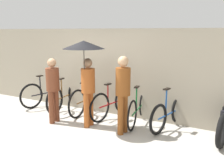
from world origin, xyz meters
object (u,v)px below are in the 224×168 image
(parked_bicycle_1, at_px, (66,96))
(pedestrian_trailing, at_px, (123,89))
(parked_bicycle_3, at_px, (112,103))
(parked_bicycle_0, at_px, (46,93))
(parked_bicycle_2, at_px, (87,99))
(parked_bicycle_4, at_px, (138,108))
(parked_bicycle_5, at_px, (169,113))
(pedestrian_leading, at_px, (53,86))
(pedestrian_center, at_px, (85,62))

(parked_bicycle_1, xyz_separation_m, pedestrian_trailing, (2.25, -0.83, 0.62))
(parked_bicycle_1, relative_size, parked_bicycle_3, 1.05)
(parked_bicycle_0, distance_m, parked_bicycle_2, 1.53)
(parked_bicycle_0, distance_m, parked_bicycle_3, 2.30)
(parked_bicycle_0, bearing_deg, pedestrian_trailing, -91.75)
(parked_bicycle_3, height_order, pedestrian_trailing, pedestrian_trailing)
(parked_bicycle_0, relative_size, parked_bicycle_4, 0.95)
(parked_bicycle_4, height_order, parked_bicycle_5, same)
(parked_bicycle_0, xyz_separation_m, pedestrian_leading, (1.22, -1.02, 0.54))
(parked_bicycle_2, bearing_deg, pedestrian_trailing, -120.53)
(parked_bicycle_4, xyz_separation_m, pedestrian_trailing, (-0.05, -0.77, 0.63))
(pedestrian_trailing, bearing_deg, parked_bicycle_0, -10.34)
(parked_bicycle_5, relative_size, pedestrian_leading, 1.03)
(parked_bicycle_5, bearing_deg, pedestrian_center, 129.47)
(parked_bicycle_1, height_order, pedestrian_leading, pedestrian_leading)
(parked_bicycle_0, distance_m, parked_bicycle_1, 0.76)
(parked_bicycle_4, distance_m, pedestrian_leading, 2.15)
(parked_bicycle_3, bearing_deg, pedestrian_center, 178.18)
(pedestrian_leading, bearing_deg, pedestrian_trailing, -172.14)
(parked_bicycle_0, xyz_separation_m, parked_bicycle_4, (3.06, -0.06, -0.01))
(pedestrian_center, bearing_deg, parked_bicycle_4, -137.77)
(parked_bicycle_5, distance_m, pedestrian_leading, 2.84)
(parked_bicycle_0, height_order, parked_bicycle_4, parked_bicycle_4)
(parked_bicycle_4, distance_m, parked_bicycle_5, 0.77)
(pedestrian_trailing, bearing_deg, parked_bicycle_5, -131.26)
(parked_bicycle_2, relative_size, pedestrian_trailing, 1.02)
(parked_bicycle_2, bearing_deg, parked_bicycle_0, 87.52)
(parked_bicycle_2, height_order, pedestrian_trailing, pedestrian_trailing)
(parked_bicycle_4, xyz_separation_m, parked_bicycle_5, (0.77, 0.02, -0.01))
(pedestrian_trailing, bearing_deg, parked_bicycle_3, -44.69)
(parked_bicycle_2, relative_size, parked_bicycle_5, 1.06)
(parked_bicycle_4, bearing_deg, parked_bicycle_3, 76.86)
(parked_bicycle_1, height_order, parked_bicycle_4, parked_bicycle_4)
(parked_bicycle_1, distance_m, pedestrian_leading, 1.25)
(parked_bicycle_0, relative_size, pedestrian_trailing, 0.97)
(parked_bicycle_5, bearing_deg, parked_bicycle_0, 101.86)
(parked_bicycle_0, height_order, parked_bicycle_3, parked_bicycle_3)
(parked_bicycle_5, bearing_deg, parked_bicycle_4, 103.73)
(parked_bicycle_0, bearing_deg, pedestrian_leading, -116.22)
(parked_bicycle_1, distance_m, parked_bicycle_2, 0.77)
(parked_bicycle_0, relative_size, parked_bicycle_1, 0.91)
(parked_bicycle_0, distance_m, parked_bicycle_4, 3.06)
(parked_bicycle_2, xyz_separation_m, parked_bicycle_4, (1.53, -0.04, -0.02))
(parked_bicycle_1, relative_size, pedestrian_trailing, 1.07)
(parked_bicycle_4, bearing_deg, pedestrian_center, 124.41)
(parked_bicycle_3, relative_size, parked_bicycle_4, 0.99)
(pedestrian_center, bearing_deg, parked_bicycle_1, -34.16)
(parked_bicycle_3, relative_size, parked_bicycle_5, 1.06)
(pedestrian_leading, relative_size, pedestrian_center, 0.79)
(parked_bicycle_2, relative_size, parked_bicycle_3, 1.00)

